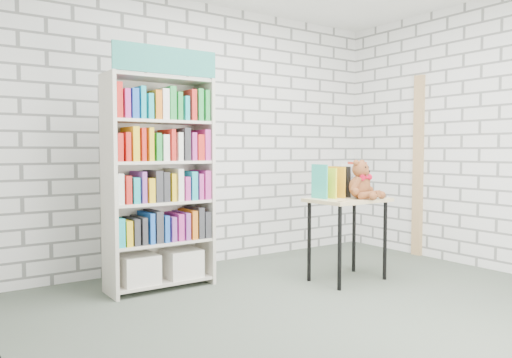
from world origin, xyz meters
TOP-DOWN VIEW (x-y plane):
  - ground at (0.00, 0.00)m, footprint 4.50×4.50m
  - room_shell at (0.00, 0.00)m, footprint 4.52×4.02m
  - bookshelf at (-0.85, 1.36)m, footprint 0.94×0.37m
  - display_table at (0.72, 0.59)m, footprint 0.74×0.53m
  - table_books at (0.71, 0.71)m, footprint 0.52×0.24m
  - teddy_bear at (0.79, 0.48)m, footprint 0.33×0.32m
  - door_trim at (2.23, 0.95)m, footprint 0.05×0.12m

SIDE VIEW (x-z plane):
  - ground at x=0.00m, z-range 0.00..0.00m
  - display_table at x=0.72m, z-range 0.28..1.06m
  - teddy_bear at x=0.79m, z-range 0.75..1.11m
  - table_books at x=0.71m, z-range 0.78..1.09m
  - bookshelf at x=-0.85m, z-range -0.09..2.01m
  - door_trim at x=2.23m, z-range 0.00..2.10m
  - room_shell at x=0.00m, z-range 0.38..3.19m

